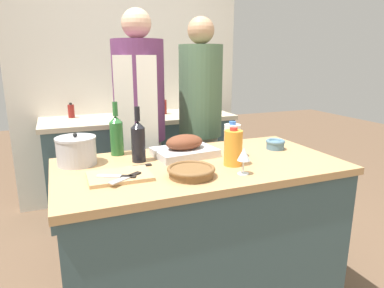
{
  "coord_description": "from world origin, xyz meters",
  "views": [
    {
      "loc": [
        -0.72,
        -1.67,
        1.45
      ],
      "look_at": [
        0.0,
        0.12,
        0.96
      ],
      "focal_mm": 32.0,
      "sensor_mm": 36.0,
      "label": 1
    }
  ],
  "objects": [
    {
      "name": "back_wall",
      "position": [
        0.0,
        1.78,
        1.27
      ],
      "size": [
        2.25,
        0.1,
        2.55
      ],
      "color": "silver",
      "rests_on": "ground_plane"
    },
    {
      "name": "knife_chef",
      "position": [
        -0.39,
        0.06,
        0.88
      ],
      "size": [
        0.27,
        0.04,
        0.01
      ],
      "color": "#B7B7BC",
      "rests_on": "kitchen_island"
    },
    {
      "name": "stand_mixer",
      "position": [
        -0.03,
        1.43,
        1.03
      ],
      "size": [
        0.18,
        0.14,
        0.28
      ],
      "color": "#333842",
      "rests_on": "back_counter"
    },
    {
      "name": "knife_bread",
      "position": [
        -0.44,
        -0.14,
        0.9
      ],
      "size": [
        0.17,
        0.13,
        0.01
      ],
      "color": "#B7B7BC",
      "rests_on": "cutting_board"
    },
    {
      "name": "kitchen_island",
      "position": [
        0.0,
        0.0,
        0.44
      ],
      "size": [
        1.56,
        0.81,
        0.88
      ],
      "color": "#3D565B",
      "rests_on": "ground_plane"
    },
    {
      "name": "wine_glass_left",
      "position": [
        0.13,
        -0.25,
        0.98
      ],
      "size": [
        0.06,
        0.06,
        0.14
      ],
      "color": "silver",
      "rests_on": "kitchen_island"
    },
    {
      "name": "person_cook_guest",
      "position": [
        0.34,
        0.79,
        0.97
      ],
      "size": [
        0.34,
        0.34,
        1.74
      ],
      "rotation": [
        0.0,
        0.0,
        -0.4
      ],
      "color": "beige",
      "rests_on": "ground_plane"
    },
    {
      "name": "cutting_board",
      "position": [
        -0.46,
        -0.08,
        0.89
      ],
      "size": [
        0.31,
        0.22,
        0.02
      ],
      "color": "tan",
      "rests_on": "kitchen_island"
    },
    {
      "name": "wine_bottle_green",
      "position": [
        -0.4,
        0.34,
        1.0
      ],
      "size": [
        0.08,
        0.08,
        0.32
      ],
      "color": "#28662D",
      "rests_on": "kitchen_island"
    },
    {
      "name": "stock_pot",
      "position": [
        -0.64,
        0.23,
        0.95
      ],
      "size": [
        0.22,
        0.22,
        0.18
      ],
      "color": "#B7B7BC",
      "rests_on": "kitchen_island"
    },
    {
      "name": "person_cook_aproned",
      "position": [
        -0.15,
        0.77,
        0.98
      ],
      "size": [
        0.38,
        0.41,
        1.77
      ],
      "rotation": [
        0.0,
        0.0,
        -0.35
      ],
      "color": "beige",
      "rests_on": "ground_plane"
    },
    {
      "name": "milk_jug",
      "position": [
        0.22,
        0.04,
        0.98
      ],
      "size": [
        0.09,
        0.09,
        0.21
      ],
      "color": "white",
      "rests_on": "kitchen_island"
    },
    {
      "name": "knife_paring",
      "position": [
        -0.47,
        -0.11,
        0.9
      ],
      "size": [
        0.18,
        0.11,
        0.01
      ],
      "color": "#B7B7BC",
      "rests_on": "cutting_board"
    },
    {
      "name": "roasting_pan",
      "position": [
        -0.03,
        0.17,
        0.93
      ],
      "size": [
        0.38,
        0.29,
        0.13
      ],
      "color": "#BCBCC1",
      "rests_on": "kitchen_island"
    },
    {
      "name": "back_counter",
      "position": [
        0.0,
        1.43,
        0.46
      ],
      "size": [
        1.75,
        0.6,
        0.91
      ],
      "color": "#3D565B",
      "rests_on": "ground_plane"
    },
    {
      "name": "condiment_bottle_short",
      "position": [
        -0.59,
        1.6,
        0.97
      ],
      "size": [
        0.06,
        0.06,
        0.14
      ],
      "color": "maroon",
      "rests_on": "back_counter"
    },
    {
      "name": "wicker_basket",
      "position": [
        -0.13,
        -0.19,
        0.9
      ],
      "size": [
        0.24,
        0.24,
        0.05
      ],
      "color": "brown",
      "rests_on": "kitchen_island"
    },
    {
      "name": "wine_bottle_dark",
      "position": [
        -0.31,
        0.16,
        1.0
      ],
      "size": [
        0.08,
        0.08,
        0.31
      ],
      "color": "black",
      "rests_on": "kitchen_island"
    },
    {
      "name": "juice_jug",
      "position": [
        0.15,
        -0.1,
        0.97
      ],
      "size": [
        0.1,
        0.1,
        0.21
      ],
      "color": "orange",
      "rests_on": "kitchen_island"
    },
    {
      "name": "mixing_bowl",
      "position": [
        0.56,
        0.09,
        0.91
      ],
      "size": [
        0.12,
        0.12,
        0.06
      ],
      "color": "slate",
      "rests_on": "kitchen_island"
    },
    {
      "name": "condiment_bottle_tall",
      "position": [
        0.25,
        1.49,
        0.98
      ],
      "size": [
        0.06,
        0.06,
        0.16
      ],
      "color": "maroon",
      "rests_on": "back_counter"
    }
  ]
}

